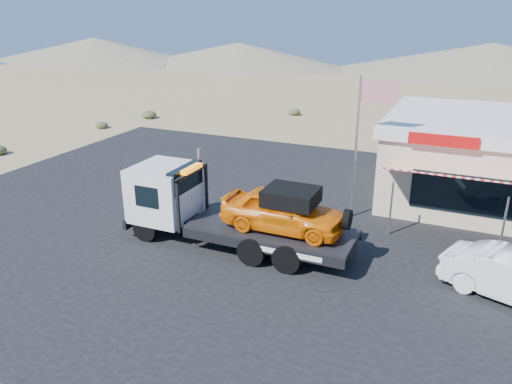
# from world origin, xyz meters

# --- Properties ---
(ground) EXTENTS (120.00, 120.00, 0.00)m
(ground) POSITION_xyz_m (0.00, 0.00, 0.00)
(ground) COLOR #9F865A
(ground) RESTS_ON ground
(asphalt_lot) EXTENTS (32.00, 24.00, 0.02)m
(asphalt_lot) POSITION_xyz_m (2.00, 3.00, 0.01)
(asphalt_lot) COLOR black
(asphalt_lot) RESTS_ON ground
(tow_truck) EXTENTS (8.65, 2.57, 2.89)m
(tow_truck) POSITION_xyz_m (1.25, -0.06, 1.56)
(tow_truck) COLOR black
(tow_truck) RESTS_ON asphalt_lot
(jerky_store) EXTENTS (10.40, 9.97, 3.90)m
(jerky_store) POSITION_xyz_m (10.50, 8.97, 1.99)
(jerky_store) COLOR beige
(jerky_store) RESTS_ON asphalt_lot
(flagpole) EXTENTS (1.55, 0.10, 6.00)m
(flagpole) POSITION_xyz_m (4.93, 4.50, 3.76)
(flagpole) COLOR #99999E
(flagpole) RESTS_ON asphalt_lot
(desert_scrub) EXTENTS (28.03, 35.35, 0.66)m
(desert_scrub) POSITION_xyz_m (-13.92, 8.22, 0.29)
(desert_scrub) COLOR #3B4826
(desert_scrub) RESTS_ON ground
(distant_hills) EXTENTS (126.00, 48.00, 4.20)m
(distant_hills) POSITION_xyz_m (-9.77, 55.14, 1.89)
(distant_hills) COLOR #726B59
(distant_hills) RESTS_ON ground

